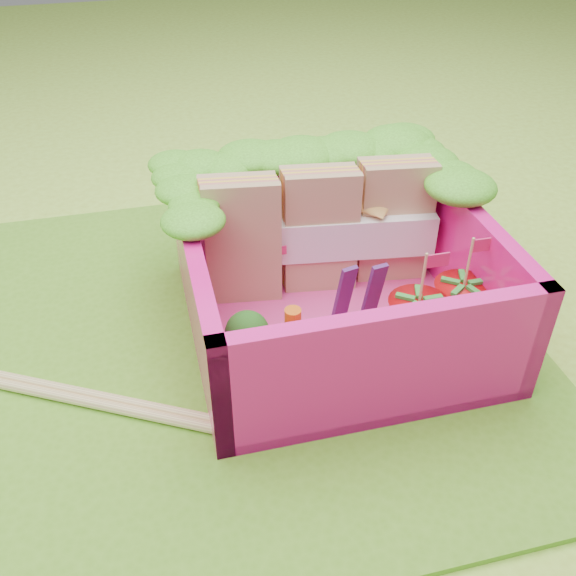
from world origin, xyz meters
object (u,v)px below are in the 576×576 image
(bento_box, at_px, (336,276))
(sandwich_stack, at_px, (320,231))
(strawberry_right, at_px, (460,308))
(chopsticks, at_px, (6,381))
(broccoli, at_px, (249,341))
(strawberry_left, at_px, (416,325))

(bento_box, xyz_separation_m, sandwich_stack, (0.01, 0.28, 0.07))
(strawberry_right, height_order, chopsticks, strawberry_right)
(chopsticks, bearing_deg, broccoli, -12.77)
(bento_box, distance_m, broccoli, 0.53)
(broccoli, distance_m, strawberry_right, 0.95)
(strawberry_left, bearing_deg, broccoli, 177.83)
(sandwich_stack, bearing_deg, broccoli, -129.55)
(sandwich_stack, bearing_deg, strawberry_right, -46.00)
(broccoli, relative_size, chopsticks, 0.17)
(broccoli, height_order, strawberry_right, strawberry_right)
(sandwich_stack, distance_m, broccoli, 0.73)
(sandwich_stack, xyz_separation_m, strawberry_right, (0.49, -0.51, -0.16))
(bento_box, height_order, strawberry_right, bento_box)
(strawberry_left, distance_m, strawberry_right, 0.24)
(strawberry_left, height_order, strawberry_right, strawberry_left)
(chopsticks, bearing_deg, sandwich_stack, 12.62)
(broccoli, xyz_separation_m, strawberry_left, (0.71, -0.03, -0.04))
(broccoli, bearing_deg, bento_box, 31.50)
(bento_box, relative_size, strawberry_right, 2.63)
(broccoli, height_order, strawberry_left, strawberry_left)
(broccoli, relative_size, strawberry_right, 0.68)
(strawberry_right, bearing_deg, broccoli, -177.67)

